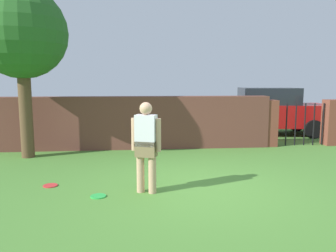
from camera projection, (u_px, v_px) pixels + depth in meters
ground_plane at (202, 188)px, 6.26m from camera, size 40.00×40.00×0.00m
brick_wall at (127, 123)px, 9.79m from camera, size 8.37×0.50×1.53m
tree at (21, 34)px, 8.35m from camera, size 2.28×2.28×4.31m
person at (146, 143)px, 5.89m from camera, size 0.52×0.32×1.62m
fence_gate at (300, 123)px, 10.28m from camera, size 2.45×0.44×1.40m
car at (268, 111)px, 12.36m from camera, size 4.37×2.31×1.72m
frisbee_red at (50, 186)px, 6.37m from camera, size 0.27×0.27×0.02m
frisbee_green at (98, 196)px, 5.79m from camera, size 0.27×0.27×0.02m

